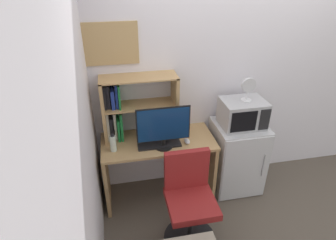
% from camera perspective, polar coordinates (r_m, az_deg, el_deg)
% --- Properties ---
extents(wall_back, '(6.40, 0.04, 2.60)m').
position_cam_1_polar(wall_back, '(3.49, 19.81, 8.86)').
color(wall_back, silver).
rests_on(wall_back, ground_plane).
extents(wall_left, '(0.04, 4.40, 2.60)m').
position_cam_1_polar(wall_left, '(1.65, -17.99, -15.16)').
color(wall_left, silver).
rests_on(wall_left, ground_plane).
extents(desk, '(1.18, 0.55, 0.75)m').
position_cam_1_polar(desk, '(3.17, -1.89, -7.59)').
color(desk, tan).
rests_on(desk, ground_plane).
extents(hutch_bookshelf, '(0.76, 0.28, 0.67)m').
position_cam_1_polar(hutch_bookshelf, '(2.97, -7.84, 2.60)').
color(hutch_bookshelf, tan).
rests_on(hutch_bookshelf, desk).
extents(monitor, '(0.53, 0.18, 0.44)m').
position_cam_1_polar(monitor, '(2.81, -0.91, -1.25)').
color(monitor, black).
rests_on(monitor, desk).
extents(keyboard, '(0.44, 0.14, 0.02)m').
position_cam_1_polar(keyboard, '(2.95, -1.73, -4.88)').
color(keyboard, black).
rests_on(keyboard, desk).
extents(computer_mouse, '(0.05, 0.10, 0.04)m').
position_cam_1_polar(computer_mouse, '(2.99, 3.79, -4.17)').
color(computer_mouse, silver).
rests_on(computer_mouse, desk).
extents(water_bottle, '(0.06, 0.06, 0.19)m').
position_cam_1_polar(water_bottle, '(2.88, -10.78, -4.52)').
color(water_bottle, silver).
rests_on(water_bottle, desk).
extents(mini_fridge, '(0.55, 0.53, 0.83)m').
position_cam_1_polar(mini_fridge, '(3.46, 13.36, -6.98)').
color(mini_fridge, silver).
rests_on(mini_fridge, ground_plane).
extents(microwave, '(0.45, 0.36, 0.29)m').
position_cam_1_polar(microwave, '(3.17, 14.48, 1.29)').
color(microwave, '#ADADB2').
rests_on(microwave, mini_fridge).
extents(desk_fan, '(0.15, 0.11, 0.25)m').
position_cam_1_polar(desk_fan, '(3.06, 15.52, 6.08)').
color(desk_fan, silver).
rests_on(desk_fan, microwave).
extents(desk_chair, '(0.50, 0.50, 0.92)m').
position_cam_1_polar(desk_chair, '(2.81, 4.23, -16.33)').
color(desk_chair, black).
rests_on(desk_chair, ground_plane).
extents(wall_corkboard, '(0.60, 0.02, 0.40)m').
position_cam_1_polar(wall_corkboard, '(2.86, -12.05, 14.43)').
color(wall_corkboard, tan).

